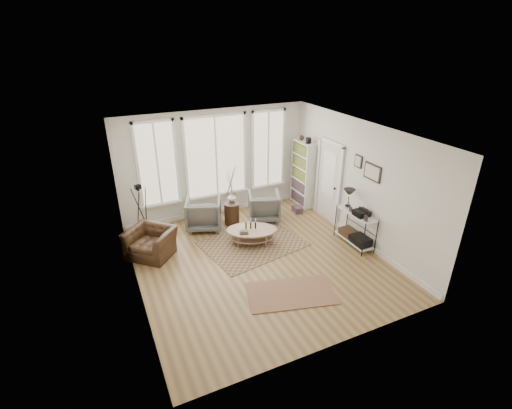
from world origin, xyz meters
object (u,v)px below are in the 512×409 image
coffee_table (251,232)px  armchair_right (264,206)px  armchair_left (204,213)px  accent_chair (151,242)px  low_shelf (355,225)px  side_table (231,196)px  bookcase (303,174)px

coffee_table → armchair_right: size_ratio=1.67×
armchair_left → accent_chair: 1.69m
armchair_right → accent_chair: armchair_right is taller
low_shelf → side_table: bearing=136.0°
side_table → coffee_table: bearing=-87.3°
coffee_table → accent_chair: accent_chair is taller
armchair_right → accent_chair: 3.18m
bookcase → accent_chair: size_ratio=2.07×
accent_chair → armchair_left: bearing=70.1°
bookcase → armchair_left: 3.12m
coffee_table → side_table: size_ratio=0.84×
side_table → armchair_right: bearing=-6.0°
bookcase → armchair_left: bearing=-176.3°
armchair_right → side_table: (-0.91, 0.10, 0.42)m
low_shelf → armchair_right: size_ratio=1.56×
low_shelf → side_table: side_table is taller
bookcase → coffee_table: (-2.28, -1.46, -0.66)m
bookcase → coffee_table: 2.79m
bookcase → low_shelf: size_ratio=1.58×
armchair_left → armchair_right: bearing=-166.3°
bookcase → accent_chair: (-4.57, -0.97, -0.63)m
coffee_table → side_table: side_table is taller
bookcase → armchair_right: size_ratio=2.46×
armchair_right → side_table: size_ratio=0.51×
armchair_right → accent_chair: size_ratio=0.84×
bookcase → low_shelf: (-0.06, -2.52, -0.44)m
armchair_left → accent_chair: size_ratio=0.90×
side_table → bookcase: bearing=7.7°
bookcase → accent_chair: bearing=-168.0°
bookcase → armchair_right: bookcase is taller
armchair_left → side_table: bearing=-168.1°
low_shelf → armchair_right: 2.52m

